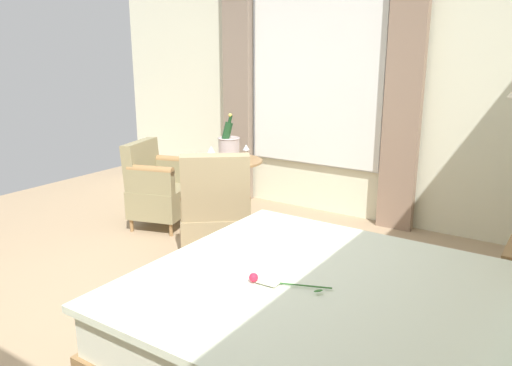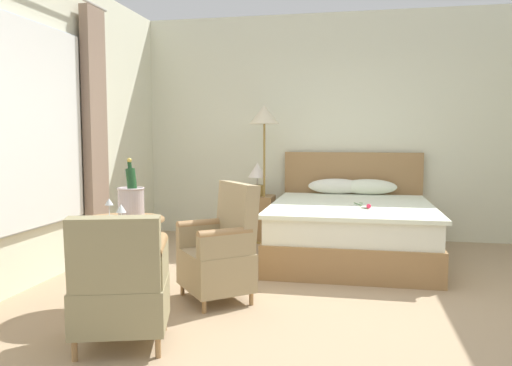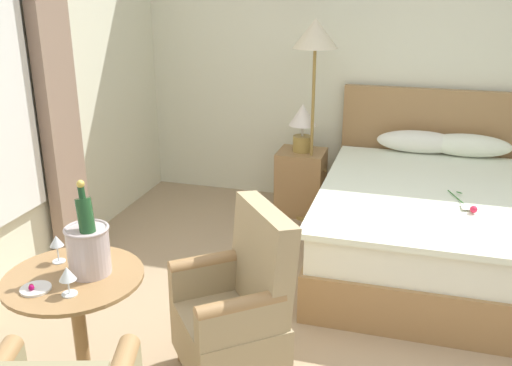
% 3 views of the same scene
% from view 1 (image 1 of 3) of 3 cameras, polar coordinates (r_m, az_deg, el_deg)
% --- Properties ---
extents(ground_plane, '(7.08, 7.08, 0.00)m').
position_cam_1_polar(ground_plane, '(3.88, -11.89, -12.84)').
color(ground_plane, tan).
extents(wall_window_side, '(0.27, 5.70, 3.00)m').
position_cam_1_polar(wall_window_side, '(5.60, 7.20, 11.81)').
color(wall_window_side, silver).
rests_on(wall_window_side, ground).
extents(bed, '(1.79, 2.19, 1.16)m').
position_cam_1_polar(bed, '(2.70, 11.30, -17.81)').
color(bed, '#9C7447').
rests_on(bed, ground).
extents(side_table_round, '(0.68, 0.68, 0.72)m').
position_cam_1_polar(side_table_round, '(5.04, -3.12, -0.38)').
color(side_table_round, '#9C7447').
rests_on(side_table_round, ground).
extents(champagne_bucket, '(0.22, 0.22, 0.48)m').
position_cam_1_polar(champagne_bucket, '(4.86, -3.14, 4.16)').
color(champagne_bucket, '#BFAEAE').
rests_on(champagne_bucket, side_table_round).
extents(wine_glass_near_bucket, '(0.07, 0.07, 0.15)m').
position_cam_1_polar(wine_glass_near_bucket, '(5.02, -1.14, 3.99)').
color(wine_glass_near_bucket, white).
rests_on(wine_glass_near_bucket, side_table_round).
extents(wine_glass_near_edge, '(0.08, 0.08, 0.14)m').
position_cam_1_polar(wine_glass_near_edge, '(4.99, -5.15, 3.79)').
color(wine_glass_near_edge, white).
rests_on(wine_glass_near_edge, side_table_round).
extents(snack_plate, '(0.14, 0.14, 0.04)m').
position_cam_1_polar(snack_plate, '(5.15, -4.01, 3.12)').
color(snack_plate, white).
rests_on(snack_plate, side_table_round).
extents(armchair_by_window, '(0.77, 0.77, 0.98)m').
position_cam_1_polar(armchair_by_window, '(4.30, -4.60, -3.73)').
color(armchair_by_window, '#9C7447').
rests_on(armchair_by_window, ground).
extents(armchair_facing_bed, '(0.71, 0.68, 0.89)m').
position_cam_1_polar(armchair_facing_bed, '(5.25, -11.19, -0.51)').
color(armchair_facing_bed, '#9C7447').
rests_on(armchair_facing_bed, ground).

